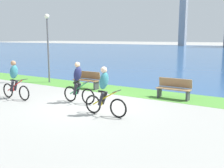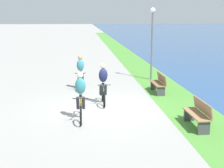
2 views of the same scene
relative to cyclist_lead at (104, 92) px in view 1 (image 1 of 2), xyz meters
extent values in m
plane|color=gray|center=(-1.32, 0.92, -0.84)|extent=(300.00, 300.00, 0.00)
cube|color=#478433|center=(-1.32, 4.15, -0.84)|extent=(120.00, 2.08, 0.01)
torus|color=black|center=(0.56, 0.00, -0.51)|extent=(0.66, 0.06, 0.66)
torus|color=black|center=(-0.49, 0.00, -0.51)|extent=(0.66, 0.06, 0.66)
cylinder|color=gold|center=(0.01, 0.00, -0.22)|extent=(1.02, 0.04, 0.62)
cylinder|color=gold|center=(-0.12, 0.00, -0.27)|extent=(0.04, 0.04, 0.48)
cube|color=black|center=(-0.12, 0.00, -0.01)|extent=(0.24, 0.10, 0.05)
cylinder|color=black|center=(0.51, 0.00, 0.07)|extent=(0.03, 0.52, 0.03)
ellipsoid|color=teal|center=(-0.02, 0.00, 0.37)|extent=(0.40, 0.36, 0.65)
sphere|color=beige|center=(-0.02, 0.00, 0.75)|extent=(0.22, 0.22, 0.22)
cylinder|color=#26262D|center=(-0.07, 0.10, -0.25)|extent=(0.27, 0.11, 0.49)
cylinder|color=#26262D|center=(-0.07, -0.10, -0.25)|extent=(0.27, 0.11, 0.49)
torus|color=black|center=(-1.43, 0.91, -0.51)|extent=(0.66, 0.06, 0.66)
torus|color=black|center=(-2.38, 0.91, -0.51)|extent=(0.66, 0.06, 0.66)
cylinder|color=#268C4C|center=(-1.93, 0.91, -0.22)|extent=(0.93, 0.04, 0.61)
cylinder|color=#268C4C|center=(-2.05, 0.91, -0.27)|extent=(0.04, 0.04, 0.48)
cube|color=black|center=(-2.05, 0.91, -0.02)|extent=(0.24, 0.10, 0.05)
cylinder|color=black|center=(-1.48, 0.91, 0.06)|extent=(0.03, 0.52, 0.03)
ellipsoid|color=#1E234C|center=(-1.95, 0.91, 0.36)|extent=(0.40, 0.36, 0.65)
sphere|color=#D8AD84|center=(-1.95, 0.91, 0.74)|extent=(0.22, 0.22, 0.22)
cylinder|color=#26262D|center=(-2.00, 1.01, -0.26)|extent=(0.27, 0.11, 0.49)
cylinder|color=#26262D|center=(-2.00, 0.81, -0.26)|extent=(0.27, 0.11, 0.49)
torus|color=black|center=(-4.16, -0.02, -0.52)|extent=(0.65, 0.06, 0.65)
torus|color=black|center=(-5.24, -0.02, -0.52)|extent=(0.65, 0.06, 0.65)
cylinder|color=red|center=(-4.73, -0.02, -0.23)|extent=(1.06, 0.04, 0.61)
cylinder|color=red|center=(-4.86, -0.02, -0.28)|extent=(0.04, 0.04, 0.48)
cube|color=black|center=(-4.86, -0.02, -0.02)|extent=(0.24, 0.10, 0.05)
cylinder|color=black|center=(-4.21, -0.02, 0.06)|extent=(0.03, 0.52, 0.03)
ellipsoid|color=teal|center=(-4.75, -0.02, 0.36)|extent=(0.40, 0.36, 0.65)
sphere|color=#A57A59|center=(-4.75, -0.02, 0.74)|extent=(0.22, 0.22, 0.22)
cylinder|color=#26262D|center=(-4.81, 0.08, -0.26)|extent=(0.27, 0.11, 0.49)
cylinder|color=#26262D|center=(-4.81, -0.12, -0.26)|extent=(0.27, 0.11, 0.49)
cube|color=olive|center=(1.11, 3.73, -0.39)|extent=(1.50, 0.45, 0.04)
cube|color=olive|center=(1.11, 3.93, -0.14)|extent=(1.50, 0.11, 0.40)
cube|color=#38383D|center=(1.76, 3.73, -0.62)|extent=(0.08, 0.37, 0.45)
cube|color=#38383D|center=(0.46, 3.73, -0.62)|extent=(0.08, 0.37, 0.45)
cube|color=brown|center=(-3.64, 3.61, -0.39)|extent=(1.50, 0.45, 0.04)
cube|color=brown|center=(-3.64, 3.81, -0.14)|extent=(1.50, 0.11, 0.40)
cube|color=#38383D|center=(-2.99, 3.61, -0.62)|extent=(0.08, 0.37, 0.45)
cube|color=#38383D|center=(-4.29, 3.61, -0.62)|extent=(0.08, 0.37, 0.45)
cylinder|color=#595960|center=(-6.78, 4.00, 1.05)|extent=(0.10, 0.10, 3.79)
sphere|color=white|center=(-6.78, 4.00, 3.05)|extent=(0.28, 0.28, 0.28)
cube|color=#8C939E|center=(-24.34, 80.96, 7.02)|extent=(2.10, 2.25, 15.71)
camera|label=1|loc=(5.16, -7.51, 1.84)|focal=43.40mm
camera|label=2|loc=(10.35, 0.10, 2.69)|focal=49.46mm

